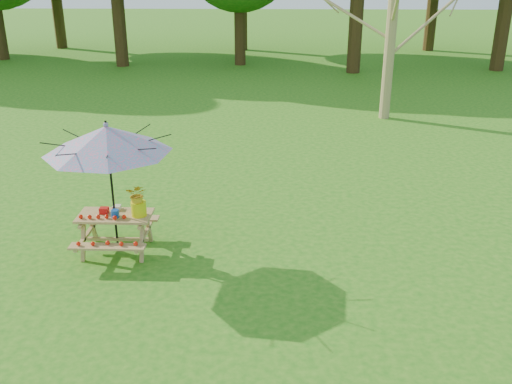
{
  "coord_description": "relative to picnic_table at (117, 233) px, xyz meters",
  "views": [
    {
      "loc": [
        1.92,
        -5.53,
        4.48
      ],
      "look_at": [
        1.63,
        2.93,
        1.1
      ],
      "focal_mm": 40.0,
      "sensor_mm": 36.0,
      "label": 1
    }
  ],
  "objects": [
    {
      "name": "ground",
      "position": [
        0.69,
        -2.93,
        -0.33
      ],
      "size": [
        120.0,
        120.0,
        0.0
      ],
      "primitive_type": "plane",
      "color": "#216B14",
      "rests_on": "ground"
    },
    {
      "name": "patio_umbrella",
      "position": [
        0.0,
        0.0,
        1.62
      ],
      "size": [
        2.48,
        2.48,
        2.25
      ],
      "color": "black",
      "rests_on": "ground"
    },
    {
      "name": "flower_bucket",
      "position": [
        0.41,
        -0.03,
        0.64
      ],
      "size": [
        0.36,
        0.32,
        0.56
      ],
      "color": "yellow",
      "rests_on": "picnic_table"
    },
    {
      "name": "tomatoes_row",
      "position": [
        -0.15,
        -0.18,
        0.38
      ],
      "size": [
        0.77,
        0.13,
        0.07
      ],
      "primitive_type": null,
      "color": "red",
      "rests_on": "picnic_table"
    },
    {
      "name": "picnic_table",
      "position": [
        0.0,
        0.0,
        0.0
      ],
      "size": [
        1.2,
        1.32,
        0.67
      ],
      "color": "#9F7947",
      "rests_on": "ground"
    },
    {
      "name": "produce_bins",
      "position": [
        -0.05,
        0.02,
        0.4
      ],
      "size": [
        0.36,
        0.45,
        0.13
      ],
      "color": "red",
      "rests_on": "picnic_table"
    }
  ]
}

